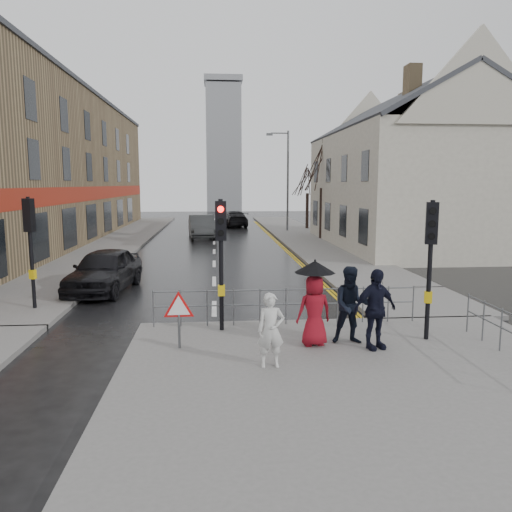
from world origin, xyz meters
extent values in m
plane|color=black|center=(0.00, 0.00, 0.00)|extent=(120.00, 120.00, 0.00)
cube|color=#605E5B|center=(3.00, -3.50, 0.07)|extent=(10.00, 9.00, 0.14)
cube|color=#605E5B|center=(-6.50, 23.00, 0.07)|extent=(4.00, 44.00, 0.14)
cube|color=#605E5B|center=(6.50, 25.00, 0.07)|extent=(4.00, 40.00, 0.14)
cube|color=#605E5B|center=(6.50, 3.00, 0.07)|extent=(4.00, 4.20, 0.14)
cube|color=olive|center=(-12.00, 22.00, 5.00)|extent=(8.00, 42.00, 10.00)
cube|color=beige|center=(12.00, 18.00, 3.50)|extent=(9.00, 16.00, 7.00)
cube|color=olive|center=(10.50, 14.00, 9.20)|extent=(0.70, 0.90, 1.80)
cube|color=olive|center=(13.20, 22.00, 9.20)|extent=(0.70, 0.90, 1.80)
cube|color=gray|center=(1.50, 62.00, 9.00)|extent=(5.00, 5.00, 18.00)
cylinder|color=black|center=(0.20, 0.20, 1.84)|extent=(0.11, 0.11, 3.40)
cube|color=black|center=(0.20, 0.20, 2.99)|extent=(0.28, 0.22, 1.00)
cylinder|color=#FF0C07|center=(0.20, 0.06, 3.29)|extent=(0.16, 0.04, 0.16)
cylinder|color=black|center=(0.20, 0.06, 2.99)|extent=(0.16, 0.04, 0.16)
cylinder|color=black|center=(0.20, 0.06, 2.69)|extent=(0.16, 0.04, 0.16)
cube|color=gold|center=(0.20, 0.20, 1.19)|extent=(0.18, 0.14, 0.28)
cylinder|color=black|center=(5.20, -1.00, 1.84)|extent=(0.11, 0.11, 3.40)
cube|color=black|center=(5.20, -1.00, 2.99)|extent=(0.34, 0.30, 1.00)
cylinder|color=black|center=(5.15, -1.13, 3.29)|extent=(0.16, 0.09, 0.16)
cylinder|color=black|center=(5.15, -1.13, 2.99)|extent=(0.16, 0.09, 0.16)
cylinder|color=black|center=(5.15, -1.13, 2.69)|extent=(0.16, 0.09, 0.16)
cube|color=gold|center=(5.20, -1.00, 1.19)|extent=(0.22, 0.19, 0.28)
cylinder|color=black|center=(-5.50, 3.00, 1.84)|extent=(0.11, 0.11, 3.40)
cube|color=black|center=(-5.50, 3.00, 2.99)|extent=(0.34, 0.30, 1.00)
cylinder|color=black|center=(-5.45, 3.13, 3.29)|extent=(0.16, 0.09, 0.16)
cylinder|color=black|center=(-5.45, 3.13, 2.99)|extent=(0.16, 0.09, 0.16)
cylinder|color=black|center=(-5.45, 3.13, 2.69)|extent=(0.16, 0.09, 0.16)
cube|color=gold|center=(-5.50, 3.00, 1.19)|extent=(0.22, 0.19, 0.28)
cylinder|color=#595B5E|center=(-1.60, 0.60, 0.64)|extent=(0.04, 0.04, 1.00)
cylinder|color=#595B5E|center=(5.50, 0.60, 0.64)|extent=(0.04, 0.04, 1.00)
cylinder|color=#595B5E|center=(1.95, 0.60, 1.09)|extent=(7.10, 0.04, 0.04)
cylinder|color=#595B5E|center=(1.95, 0.60, 0.69)|extent=(7.10, 0.04, 0.04)
cylinder|color=#595B5E|center=(6.50, -0.50, 0.64)|extent=(0.04, 0.04, 1.00)
cylinder|color=#595B5E|center=(-0.80, -1.20, 0.56)|extent=(0.06, 0.06, 0.85)
cylinder|color=red|center=(-0.80, -1.20, 1.09)|extent=(0.80, 0.03, 0.80)
cylinder|color=white|center=(-0.80, -1.22, 1.09)|extent=(0.60, 0.03, 0.60)
cylinder|color=#595B5E|center=(6.00, 28.00, 4.14)|extent=(0.16, 0.16, 8.00)
cylinder|color=#595B5E|center=(5.30, 28.00, 7.94)|extent=(1.40, 0.10, 0.10)
cube|color=#595B5E|center=(4.50, 28.00, 7.84)|extent=(0.50, 0.25, 0.18)
cylinder|color=black|center=(7.50, 22.00, 1.89)|extent=(0.26, 0.26, 3.50)
cylinder|color=black|center=(8.00, 30.00, 1.64)|extent=(0.26, 0.26, 3.00)
imported|color=silver|center=(1.18, -2.54, 0.92)|extent=(0.57, 0.38, 1.56)
imported|color=black|center=(3.26, -1.15, 1.07)|extent=(0.96, 0.77, 1.85)
imported|color=maroon|center=(2.35, -1.24, 0.98)|extent=(0.90, 0.66, 1.68)
cylinder|color=black|center=(2.35, -1.24, 1.08)|extent=(0.02, 0.02, 1.88)
cone|color=black|center=(2.35, -1.24, 2.02)|extent=(0.96, 0.96, 0.28)
imported|color=black|center=(3.69, -1.59, 1.07)|extent=(1.18, 0.76, 1.87)
imported|color=black|center=(-4.00, 5.93, 0.79)|extent=(2.42, 4.83, 1.58)
imported|color=#3E4042|center=(-0.90, 24.12, 0.83)|extent=(2.22, 5.19, 1.66)
imported|color=black|center=(1.85, 33.79, 0.73)|extent=(2.64, 5.23, 1.46)
camera|label=1|loc=(0.04, -12.45, 3.91)|focal=35.00mm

